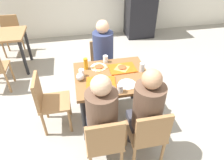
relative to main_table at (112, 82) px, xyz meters
The scene contains 24 objects.
ground_plane 0.65m from the main_table, ahead, with size 10.00×10.00×0.02m, color #9E998E.
main_table is the anchor object (origin of this frame).
chair_near_left 0.85m from the main_table, 106.86° to the right, with size 0.40×0.40×0.84m.
chair_near_right 0.85m from the main_table, 73.14° to the right, with size 0.40×0.40×0.84m.
chair_far_side 0.81m from the main_table, 90.00° to the left, with size 0.40×0.40×0.84m.
chair_left_end 0.88m from the main_table, behind, with size 0.40×0.40×0.84m.
person_in_red 0.71m from the main_table, 110.17° to the right, with size 0.32×0.42×1.25m.
person_in_brown_jacket 0.71m from the main_table, 69.83° to the right, with size 0.32×0.42×1.25m.
person_far_side 0.66m from the main_table, 90.00° to the left, with size 0.32×0.42×1.25m.
tray_red_near 0.25m from the main_table, 139.43° to the right, with size 0.36×0.26×0.02m, color #D85914.
tray_red_far 0.24m from the main_table, 36.27° to the left, with size 0.36×0.26×0.02m, color #D85914.
paper_plate_center 0.29m from the main_table, 122.50° to the left, with size 0.22×0.22×0.01m, color white.
paper_plate_near_edge 0.29m from the main_table, 57.50° to the right, with size 0.22×0.22×0.01m, color white.
pizza_slice_a 0.26m from the main_table, 132.31° to the right, with size 0.25×0.24×0.02m.
pizza_slice_b 0.25m from the main_table, 36.78° to the left, with size 0.19×0.19×0.02m.
pizza_slice_c 0.29m from the main_table, 123.14° to the left, with size 0.20×0.19×0.02m.
plastic_cup_a 0.39m from the main_table, 93.93° to the left, with size 0.07×0.07×0.10m, color white.
plastic_cup_b 0.39m from the main_table, 86.07° to the right, with size 0.07×0.07×0.10m, color white.
plastic_cup_c 0.42m from the main_table, behind, with size 0.07×0.07×0.10m, color white.
soda_can 0.45m from the main_table, ahead, with size 0.07×0.07×0.12m, color #B7BCC6.
condiment_bottle 0.43m from the main_table, 144.08° to the left, with size 0.06×0.06×0.16m, color orange.
foil_bundle 0.44m from the main_table, behind, with size 0.10×0.10×0.10m, color silver.
background_table 2.49m from the main_table, 135.89° to the left, with size 0.90×0.70×0.75m.
background_chair_far 3.05m from the main_table, 125.93° to the left, with size 0.40×0.40×0.84m.
Camera 1 is at (-0.43, -2.12, 2.25)m, focal length 32.28 mm.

